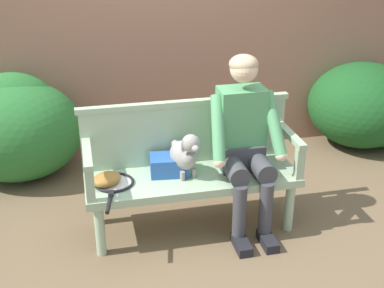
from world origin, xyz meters
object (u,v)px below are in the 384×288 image
object	(u,v)px
person_seated	(244,137)
baseball_glove	(107,179)
garden_bench	(192,182)
dog_on_bench	(185,154)
sports_bag	(169,165)
tennis_racket	(113,184)

from	to	relation	value
person_seated	baseball_glove	xyz separation A→B (m)	(-1.01, 0.00, -0.23)
garden_bench	dog_on_bench	xyz separation A→B (m)	(-0.05, -0.01, 0.24)
garden_bench	baseball_glove	xyz separation A→B (m)	(-0.62, -0.02, 0.11)
garden_bench	baseball_glove	distance (m)	0.63
person_seated	baseball_glove	bearing A→B (deg)	179.98
garden_bench	sports_bag	world-z (taller)	sports_bag
dog_on_bench	tennis_racket	size ratio (longest dim) A/B	0.63
dog_on_bench	tennis_racket	distance (m)	0.56
baseball_glove	garden_bench	bearing A→B (deg)	-34.87
person_seated	baseball_glove	size ratio (longest dim) A/B	6.00
garden_bench	person_seated	distance (m)	0.51
garden_bench	tennis_racket	xyz separation A→B (m)	(-0.58, -0.04, 0.07)
dog_on_bench	baseball_glove	size ratio (longest dim) A/B	1.65
garden_bench	sports_bag	distance (m)	0.21
garden_bench	tennis_racket	world-z (taller)	tennis_racket
sports_bag	baseball_glove	bearing A→B (deg)	-170.83
dog_on_bench	garden_bench	bearing A→B (deg)	9.94
garden_bench	tennis_racket	size ratio (longest dim) A/B	2.71
baseball_glove	sports_bag	xyz separation A→B (m)	(0.47, 0.08, 0.02)
person_seated	tennis_racket	size ratio (longest dim) A/B	2.28
sports_bag	tennis_racket	bearing A→B (deg)	-167.15
sports_bag	person_seated	bearing A→B (deg)	-7.92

